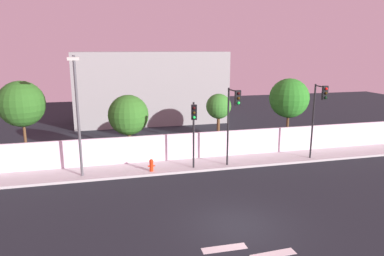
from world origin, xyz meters
The scene contains 13 objects.
ground_plane centered at (0.00, 0.00, 0.00)m, with size 80.00×80.00×0.00m, color black.
sidewalk centered at (0.00, 8.20, 0.07)m, with size 36.00×2.40×0.15m, color #B5B5B5.
perimeter_wall centered at (0.00, 9.49, 1.05)m, with size 36.00×0.18×1.80m, color silver.
traffic_light_left centered at (2.21, 6.81, 3.84)m, with size 0.35×1.67×5.07m.
traffic_light_center centered at (-0.23, 7.00, 3.25)m, with size 0.47×1.23×4.24m.
traffic_light_right centered at (8.28, 6.95, 3.88)m, with size 0.35×1.41×5.14m.
street_lamp_curbside centered at (-6.95, 7.50, 4.33)m, with size 0.61×1.96×7.11m.
fire_hydrant centered at (-2.81, 7.53, 0.56)m, with size 0.44×0.26×0.77m.
roadside_tree_leftmost centered at (-10.49, 10.48, 4.22)m, with size 2.89×2.89×5.67m.
roadside_tree_midleft centered at (-3.91, 10.48, 3.20)m, with size 2.73×2.73×4.58m.
roadside_tree_midright centered at (2.50, 10.48, 3.50)m, with size 1.80×1.80×4.46m.
roadside_tree_rightmost centered at (8.07, 10.48, 3.94)m, with size 2.97×2.97×5.43m.
low_building_distant centered at (-0.67, 23.49, 3.63)m, with size 15.31×6.00×7.25m, color gray.
Camera 1 is at (-5.39, -13.22, 7.68)m, focal length 32.89 mm.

